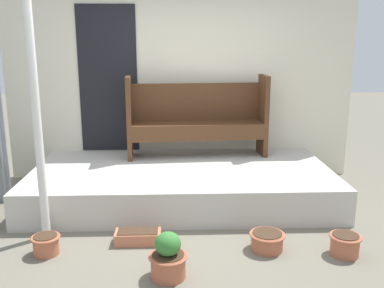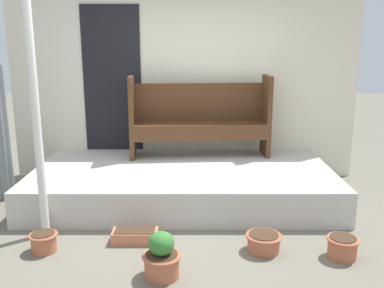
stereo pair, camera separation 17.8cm
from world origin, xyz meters
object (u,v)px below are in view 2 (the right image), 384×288
Objects in this scene: support_post at (37,115)px; flower_pot_left at (44,241)px; flower_pot_right at (264,242)px; flower_pot_far_right at (343,247)px; bench at (200,115)px; planter_box_rect at (136,236)px; flower_pot_middle at (162,257)px.

support_post is 1.20m from flower_pot_left.
flower_pot_far_right reaches higher than flower_pot_right.
support_post reaches higher than flower_pot_far_right.
bench is at bearing 53.13° from flower_pot_left.
flower_pot_right reaches higher than planter_box_rect.
flower_pot_middle is 1.19× the size of flower_pot_right.
support_post is 1.52m from planter_box_rect.
flower_pot_middle is 0.72m from planter_box_rect.
bench is 2.61m from flower_pot_far_right.
flower_pot_middle is at bearing -21.32° from flower_pot_left.
flower_pot_far_right is (1.62, 0.32, -0.06)m from flower_pot_middle.
bench is at bearing 69.75° from planter_box_rect.
bench is at bearing 120.92° from flower_pot_far_right.
flower_pot_far_right is at bearing -9.30° from planter_box_rect.
flower_pot_left is at bearing 158.68° from flower_pot_middle.
support_post is 9.24× the size of flower_pot_left.
flower_pot_middle is (1.24, -0.81, -1.07)m from support_post.
support_post reaches higher than planter_box_rect.
support_post is at bearing 146.99° from flower_pot_middle.
flower_pot_right is at bearing -8.74° from planter_box_rect.
planter_box_rect is at bearing -10.16° from support_post.
flower_pot_middle reaches higher than flower_pot_left.
support_post reaches higher than flower_pot_left.
bench is at bearing 81.68° from flower_pot_middle.
flower_pot_left is 0.78× the size of flower_pot_right.
flower_pot_right is (2.17, -0.36, -1.14)m from support_post.
flower_pot_right is (2.07, 0.01, -0.01)m from flower_pot_left.
flower_pot_right is 1.15× the size of flower_pot_far_right.
bench is 7.02× the size of flower_pot_left.
support_post reaches higher than flower_pot_middle.
flower_pot_far_right is (2.87, -0.48, -1.13)m from support_post.
flower_pot_middle is at bearing -168.72° from flower_pot_far_right.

